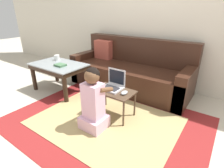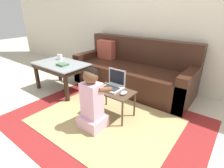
{
  "view_description": "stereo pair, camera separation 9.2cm",
  "coord_description": "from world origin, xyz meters",
  "px_view_note": "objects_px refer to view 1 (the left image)",
  "views": [
    {
      "loc": [
        1.28,
        -1.61,
        1.35
      ],
      "look_at": [
        0.06,
        0.14,
        0.43
      ],
      "focal_mm": 28.0,
      "sensor_mm": 36.0,
      "label": 1
    },
    {
      "loc": [
        1.36,
        -1.55,
        1.35
      ],
      "look_at": [
        0.06,
        0.14,
        0.43
      ],
      "focal_mm": 28.0,
      "sensor_mm": 36.0,
      "label": 2
    }
  ],
  "objects_px": {
    "laptop": "(113,85)",
    "book_on_table": "(60,65)",
    "person_seated": "(93,102)",
    "cup_on_table": "(57,58)",
    "coffee_table": "(59,68)",
    "computer_mouse": "(124,93)",
    "couch": "(130,72)",
    "laptop_desk": "(114,94)"
  },
  "relations": [
    {
      "from": "laptop",
      "to": "book_on_table",
      "type": "distance_m",
      "value": 1.05
    },
    {
      "from": "person_seated",
      "to": "cup_on_table",
      "type": "bearing_deg",
      "value": 155.73
    },
    {
      "from": "person_seated",
      "to": "coffee_table",
      "type": "bearing_deg",
      "value": 158.03
    },
    {
      "from": "computer_mouse",
      "to": "laptop",
      "type": "bearing_deg",
      "value": 163.62
    },
    {
      "from": "couch",
      "to": "book_on_table",
      "type": "relative_size",
      "value": 12.5
    },
    {
      "from": "coffee_table",
      "to": "person_seated",
      "type": "relative_size",
      "value": 1.2
    },
    {
      "from": "person_seated",
      "to": "laptop_desk",
      "type": "bearing_deg",
      "value": 84.38
    },
    {
      "from": "coffee_table",
      "to": "laptop_desk",
      "type": "bearing_deg",
      "value": -5.41
    },
    {
      "from": "person_seated",
      "to": "book_on_table",
      "type": "relative_size",
      "value": 4.52
    },
    {
      "from": "coffee_table",
      "to": "computer_mouse",
      "type": "bearing_deg",
      "value": -5.1
    },
    {
      "from": "computer_mouse",
      "to": "person_seated",
      "type": "distance_m",
      "value": 0.41
    },
    {
      "from": "laptop",
      "to": "book_on_table",
      "type": "relative_size",
      "value": 1.57
    },
    {
      "from": "couch",
      "to": "book_on_table",
      "type": "bearing_deg",
      "value": -131.48
    },
    {
      "from": "coffee_table",
      "to": "cup_on_table",
      "type": "relative_size",
      "value": 9.88
    },
    {
      "from": "cup_on_table",
      "to": "book_on_table",
      "type": "xyz_separation_m",
      "value": [
        0.33,
        -0.21,
        -0.03
      ]
    },
    {
      "from": "laptop_desk",
      "to": "person_seated",
      "type": "relative_size",
      "value": 0.69
    },
    {
      "from": "computer_mouse",
      "to": "couch",
      "type": "bearing_deg",
      "value": 115.91
    },
    {
      "from": "couch",
      "to": "computer_mouse",
      "type": "bearing_deg",
      "value": -64.09
    },
    {
      "from": "laptop",
      "to": "computer_mouse",
      "type": "bearing_deg",
      "value": -16.38
    },
    {
      "from": "laptop",
      "to": "cup_on_table",
      "type": "bearing_deg",
      "value": 171.41
    },
    {
      "from": "couch",
      "to": "laptop_desk",
      "type": "height_order",
      "value": "couch"
    },
    {
      "from": "couch",
      "to": "computer_mouse",
      "type": "relative_size",
      "value": 18.71
    },
    {
      "from": "computer_mouse",
      "to": "person_seated",
      "type": "xyz_separation_m",
      "value": [
        -0.2,
        -0.36,
        -0.03
      ]
    },
    {
      "from": "computer_mouse",
      "to": "book_on_table",
      "type": "distance_m",
      "value": 1.27
    },
    {
      "from": "laptop",
      "to": "computer_mouse",
      "type": "distance_m",
      "value": 0.23
    },
    {
      "from": "laptop_desk",
      "to": "person_seated",
      "type": "distance_m",
      "value": 0.37
    },
    {
      "from": "person_seated",
      "to": "book_on_table",
      "type": "bearing_deg",
      "value": 158.34
    },
    {
      "from": "laptop",
      "to": "book_on_table",
      "type": "xyz_separation_m",
      "value": [
        -1.04,
        0.0,
        0.1
      ]
    },
    {
      "from": "laptop_desk",
      "to": "laptop",
      "type": "xyz_separation_m",
      "value": [
        -0.05,
        0.06,
        0.09
      ]
    },
    {
      "from": "coffee_table",
      "to": "cup_on_table",
      "type": "xyz_separation_m",
      "value": [
        -0.2,
        0.15,
        0.13
      ]
    },
    {
      "from": "cup_on_table",
      "to": "laptop_desk",
      "type": "bearing_deg",
      "value": -10.46
    },
    {
      "from": "laptop_desk",
      "to": "cup_on_table",
      "type": "height_order",
      "value": "cup_on_table"
    },
    {
      "from": "couch",
      "to": "laptop",
      "type": "distance_m",
      "value": 0.94
    },
    {
      "from": "laptop_desk",
      "to": "laptop",
      "type": "relative_size",
      "value": 1.98
    },
    {
      "from": "laptop",
      "to": "computer_mouse",
      "type": "height_order",
      "value": "laptop"
    },
    {
      "from": "coffee_table",
      "to": "laptop_desk",
      "type": "height_order",
      "value": "coffee_table"
    },
    {
      "from": "laptop_desk",
      "to": "computer_mouse",
      "type": "height_order",
      "value": "computer_mouse"
    },
    {
      "from": "person_seated",
      "to": "book_on_table",
      "type": "height_order",
      "value": "person_seated"
    },
    {
      "from": "coffee_table",
      "to": "laptop_desk",
      "type": "xyz_separation_m",
      "value": [
        1.22,
        -0.12,
        -0.09
      ]
    },
    {
      "from": "laptop",
      "to": "cup_on_table",
      "type": "height_order",
      "value": "laptop"
    },
    {
      "from": "cup_on_table",
      "to": "book_on_table",
      "type": "height_order",
      "value": "cup_on_table"
    },
    {
      "from": "coffee_table",
      "to": "laptop",
      "type": "height_order",
      "value": "laptop"
    }
  ]
}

